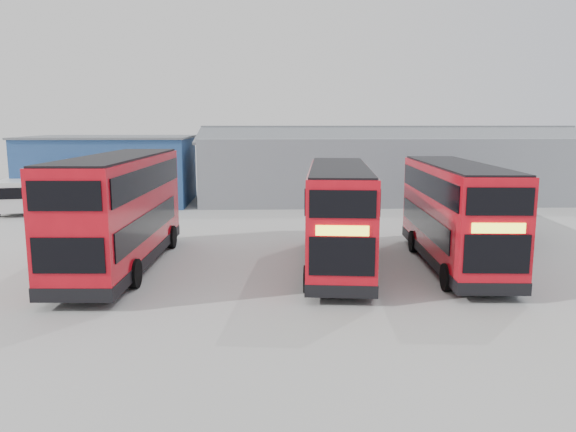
{
  "coord_description": "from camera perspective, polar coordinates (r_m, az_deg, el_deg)",
  "views": [
    {
      "loc": [
        -2.3,
        -25.7,
        6.27
      ],
      "look_at": [
        -1.22,
        -1.16,
        2.1
      ],
      "focal_mm": 35.0,
      "sensor_mm": 36.0,
      "label": 1
    }
  ],
  "objects": [
    {
      "name": "ground_plane",
      "position": [
        26.55,
        2.52,
        -4.03
      ],
      "size": [
        120.0,
        120.0,
        0.0
      ],
      "primitive_type": "plane",
      "color": "#9E9E99",
      "rests_on": "ground"
    },
    {
      "name": "office_block",
      "position": [
        45.38,
        -17.51,
        4.52
      ],
      "size": [
        12.3,
        8.32,
        5.12
      ],
      "color": "navy",
      "rests_on": "ground"
    },
    {
      "name": "maintenance_shed",
      "position": [
        46.99,
        10.19,
        5.01
      ],
      "size": [
        30.5,
        12.0,
        5.89
      ],
      "color": "gray",
      "rests_on": "ground"
    },
    {
      "name": "double_decker_left",
      "position": [
        24.81,
        -16.71,
        0.28
      ],
      "size": [
        3.33,
        11.59,
        4.85
      ],
      "rotation": [
        0.0,
        0.0,
        3.1
      ],
      "color": "red",
      "rests_on": "ground"
    },
    {
      "name": "double_decker_centre",
      "position": [
        23.95,
        5.17,
        -0.19
      ],
      "size": [
        3.65,
        10.64,
        4.42
      ],
      "rotation": [
        0.0,
        0.0,
        -0.11
      ],
      "color": "red",
      "rests_on": "ground"
    },
    {
      "name": "double_decker_right",
      "position": [
        25.23,
        16.62,
        0.01
      ],
      "size": [
        3.25,
        10.74,
        4.48
      ],
      "rotation": [
        0.0,
        0.0,
        -0.07
      ],
      "color": "red",
      "rests_on": "ground"
    },
    {
      "name": "single_decker_blue",
      "position": [
        34.23,
        18.49,
        0.97
      ],
      "size": [
        3.18,
        10.63,
        2.84
      ],
      "rotation": [
        0.0,
        0.0,
        3.07
      ],
      "color": "#120D3C",
      "rests_on": "ground"
    },
    {
      "name": "panel_van",
      "position": [
        43.12,
        -25.63,
        2.05
      ],
      "size": [
        2.94,
        5.55,
        2.31
      ],
      "rotation": [
        0.0,
        0.0,
        0.16
      ],
      "color": "white",
      "rests_on": "ground"
    }
  ]
}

